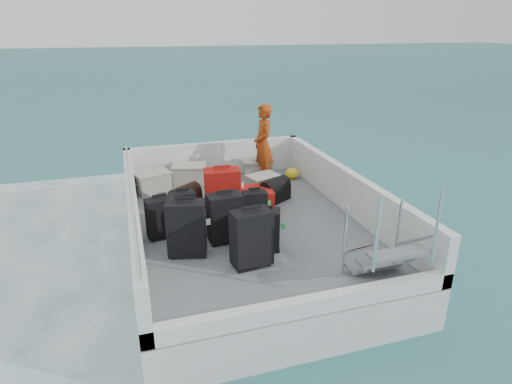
# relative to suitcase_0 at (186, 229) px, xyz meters

# --- Properties ---
(ground) EXTENTS (160.00, 160.00, 0.00)m
(ground) POSITION_rel_suitcase_0_xyz_m (1.07, 0.77, -1.01)
(ground) COLOR #195855
(ground) RESTS_ON ground
(ferry_hull) EXTENTS (3.60, 5.00, 0.60)m
(ferry_hull) POSITION_rel_suitcase_0_xyz_m (1.07, 0.77, -0.71)
(ferry_hull) COLOR silver
(ferry_hull) RESTS_ON ground
(deck) EXTENTS (3.30, 4.70, 0.02)m
(deck) POSITION_rel_suitcase_0_xyz_m (1.07, 0.77, -0.40)
(deck) COLOR slate
(deck) RESTS_ON ferry_hull
(deck_fittings) EXTENTS (3.60, 5.00, 0.90)m
(deck_fittings) POSITION_rel_suitcase_0_xyz_m (1.42, 0.44, -0.02)
(deck_fittings) COLOR silver
(deck_fittings) RESTS_ON deck
(suitcase_0) EXTENTS (0.56, 0.40, 0.78)m
(suitcase_0) POSITION_rel_suitcase_0_xyz_m (0.00, 0.00, 0.00)
(suitcase_0) COLOR black
(suitcase_0) RESTS_ON deck
(suitcase_1) EXTENTS (0.44, 0.31, 0.61)m
(suitcase_1) POSITION_rel_suitcase_0_xyz_m (-0.28, 0.64, -0.08)
(suitcase_1) COLOR black
(suitcase_1) RESTS_ON deck
(suitcase_2) EXTENTS (0.39, 0.24, 0.56)m
(suitcase_2) POSITION_rel_suitcase_0_xyz_m (0.09, 0.92, -0.11)
(suitcase_2) COLOR black
(suitcase_2) RESTS_ON deck
(suitcase_3) EXTENTS (0.54, 0.36, 0.76)m
(suitcase_3) POSITION_rel_suitcase_0_xyz_m (0.75, -0.51, -0.01)
(suitcase_3) COLOR black
(suitcase_3) RESTS_ON deck
(suitcase_4) EXTENTS (0.51, 0.32, 0.72)m
(suitcase_4) POSITION_rel_suitcase_0_xyz_m (0.59, 0.24, -0.03)
(suitcase_4) COLOR black
(suitcase_4) RESTS_ON deck
(suitcase_5) EXTENTS (0.60, 0.40, 0.78)m
(suitcase_5) POSITION_rel_suitcase_0_xyz_m (0.77, 1.18, -0.00)
(suitcase_5) COLOR #9E130C
(suitcase_5) RESTS_ON deck
(suitcase_6) EXTENTS (0.49, 0.39, 0.59)m
(suitcase_6) POSITION_rel_suitcase_0_xyz_m (1.04, -0.16, -0.09)
(suitcase_6) COLOR black
(suitcase_6) RESTS_ON deck
(suitcase_7) EXTENTS (0.39, 0.25, 0.53)m
(suitcase_7) POSITION_rel_suitcase_0_xyz_m (1.17, 0.70, -0.12)
(suitcase_7) COLOR black
(suitcase_7) RESTS_ON deck
(suitcase_8) EXTENTS (0.91, 0.66, 0.33)m
(suitcase_8) POSITION_rel_suitcase_0_xyz_m (1.22, 1.31, -0.22)
(suitcase_8) COLOR #9E130C
(suitcase_8) RESTS_ON deck
(duffel_0) EXTENTS (0.61, 0.57, 0.32)m
(duffel_0) POSITION_rel_suitcase_0_xyz_m (0.21, 1.60, -0.23)
(duffel_0) COLOR black
(duffel_0) RESTS_ON deck
(duffel_1) EXTENTS (0.47, 0.33, 0.32)m
(duffel_1) POSITION_rel_suitcase_0_xyz_m (0.83, 1.80, -0.23)
(duffel_1) COLOR black
(duffel_1) RESTS_ON deck
(duffel_2) EXTENTS (0.62, 0.54, 0.32)m
(duffel_2) POSITION_rel_suitcase_0_xyz_m (1.79, 1.48, -0.23)
(duffel_2) COLOR black
(duffel_2) RESTS_ON deck
(crate_0) EXTENTS (0.69, 0.57, 0.36)m
(crate_0) POSITION_rel_suitcase_0_xyz_m (-0.25, 2.57, -0.21)
(crate_0) COLOR #B0AB99
(crate_0) RESTS_ON deck
(crate_1) EXTENTS (0.70, 0.57, 0.37)m
(crate_1) POSITION_rel_suitcase_0_xyz_m (0.48, 2.78, -0.20)
(crate_1) COLOR #B0AB99
(crate_1) RESTS_ON deck
(crate_2) EXTENTS (0.63, 0.51, 0.33)m
(crate_2) POSITION_rel_suitcase_0_xyz_m (1.88, 2.78, -0.22)
(crate_2) COLOR #B0AB99
(crate_2) RESTS_ON deck
(crate_3) EXTENTS (0.62, 0.51, 0.32)m
(crate_3) POSITION_rel_suitcase_0_xyz_m (1.70, 1.91, -0.23)
(crate_3) COLOR #B0AB99
(crate_3) RESTS_ON deck
(yellow_bag) EXTENTS (0.28, 0.26, 0.22)m
(yellow_bag) POSITION_rel_suitcase_0_xyz_m (2.52, 2.50, -0.28)
(yellow_bag) COLOR yellow
(yellow_bag) RESTS_ON deck
(white_bag) EXTENTS (0.24, 0.24, 0.18)m
(white_bag) POSITION_rel_suitcase_0_xyz_m (1.88, 2.78, 0.03)
(white_bag) COLOR white
(white_bag) RESTS_ON crate_2
(passenger) EXTENTS (0.38, 0.58, 1.56)m
(passenger) POSITION_rel_suitcase_0_xyz_m (1.88, 2.47, 0.39)
(passenger) COLOR #DC4E14
(passenger) RESTS_ON deck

